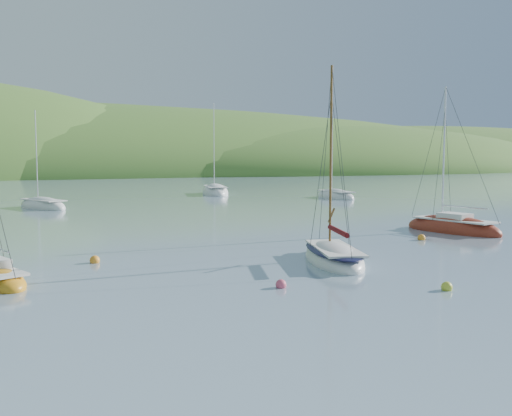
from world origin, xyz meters
name	(u,v)px	position (x,y,z in m)	size (l,w,h in m)	color
ground	(367,280)	(0.00, 0.00, 0.00)	(700.00, 700.00, 0.00)	gray
shoreline_hills	(11,174)	(-9.66, 172.42, 0.00)	(690.00, 135.00, 56.00)	#3B762D
daysailer_white	(334,257)	(0.86, 3.98, 0.23)	(4.36, 7.04, 10.17)	silver
sloop_red	(452,229)	(14.20, 10.15, 0.21)	(3.78, 7.54, 10.66)	#9B381C
distant_sloop_a	(43,207)	(-9.78, 40.69, 0.18)	(5.38, 7.82, 10.56)	silver
distant_sloop_b	(215,193)	(13.31, 53.77, 0.22)	(5.47, 10.02, 13.55)	silver
distant_sloop_d	(335,197)	(24.22, 40.61, 0.18)	(2.91, 7.62, 10.75)	silver
mooring_buoys	(354,262)	(1.34, 2.97, 0.12)	(19.89, 11.81, 0.48)	gold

